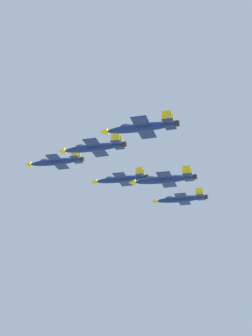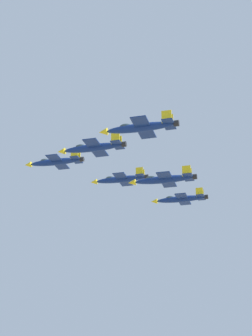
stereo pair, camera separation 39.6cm
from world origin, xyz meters
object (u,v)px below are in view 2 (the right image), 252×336
jet_left_outer (140,127)px  jet_slot_rear (164,179)px  jet_left_wingman (93,148)px  jet_right_outer (181,199)px  jet_right_wingman (120,179)px  jet_lead (55,162)px

jet_left_outer → jet_slot_rear: size_ratio=1.01×
jet_left_wingman → jet_right_outer: 44.07m
jet_left_wingman → jet_right_outer: jet_left_wingman is taller
jet_left_outer → jet_slot_rear: bearing=-90.0°
jet_left_outer → jet_right_outer: jet_right_outer is taller
jet_slot_rear → jet_left_wingman: bearing=40.0°
jet_left_outer → jet_slot_rear: (-6.51, -26.54, -2.74)m
jet_left_outer → jet_right_outer: 54.66m
jet_right_wingman → jet_slot_rear: size_ratio=0.95×
jet_lead → jet_left_wingman: jet_lead is taller
jet_right_wingman → jet_left_outer: size_ratio=0.95×
jet_lead → jet_right_outer: 42.50m
jet_lead → jet_right_wingman: (-18.87, -9.44, -1.92)m
jet_left_outer → jet_right_outer: (-13.01, -53.08, 0.95)m
jet_left_outer → jet_left_wingman: bearing=-40.3°
jet_lead → jet_left_outer: (-24.72, 34.19, -6.06)m
jet_right_wingman → jet_left_wingman: bearing=90.3°
jet_lead → jet_left_wingman: size_ratio=0.97×
jet_right_outer → jet_slot_rear: jet_right_outer is taller
jet_right_outer → jet_slot_rear: size_ratio=0.95×
jet_right_outer → jet_slot_rear: (6.51, 26.54, -3.69)m
jet_lead → jet_right_wingman: size_ratio=1.00×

